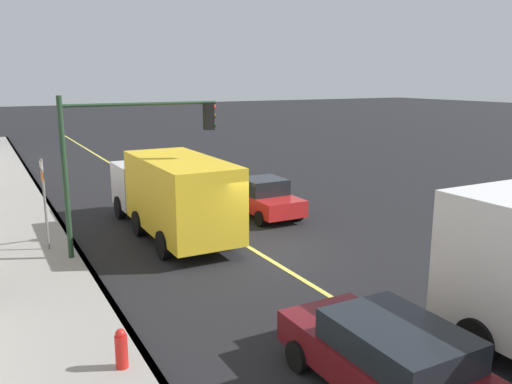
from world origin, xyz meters
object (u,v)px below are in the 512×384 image
object	(u,v)px
car_red	(263,197)
traffic_light_mast	(132,144)
car_maroon	(391,359)
street_sign_post	(44,199)
truck_yellow	(172,193)
fire_hydrant	(122,352)

from	to	relation	value
car_red	traffic_light_mast	xyz separation A→B (m)	(-2.05, 5.81, 2.77)
car_maroon	street_sign_post	bearing A→B (deg)	20.84
car_red	truck_yellow	size ratio (longest dim) A/B	0.51
fire_hydrant	car_red	bearing A→B (deg)	-41.88
car_red	car_maroon	distance (m)	12.68
car_maroon	car_red	bearing A→B (deg)	-18.98
car_maroon	truck_yellow	size ratio (longest dim) A/B	0.56
car_red	truck_yellow	distance (m)	4.29
truck_yellow	traffic_light_mast	bearing A→B (deg)	127.01
truck_yellow	fire_hydrant	world-z (taller)	truck_yellow
car_maroon	traffic_light_mast	size ratio (longest dim) A/B	0.89
car_red	fire_hydrant	bearing A→B (deg)	138.12
car_maroon	truck_yellow	distance (m)	11.23
car_red	traffic_light_mast	distance (m)	6.75
truck_yellow	traffic_light_mast	world-z (taller)	traffic_light_mast
car_red	truck_yellow	bearing A→B (deg)	100.80
car_red	traffic_light_mast	bearing A→B (deg)	109.39
car_maroon	street_sign_post	distance (m)	11.96
car_red	street_sign_post	xyz separation A→B (m)	(-0.86, 8.37, 1.04)
truck_yellow	fire_hydrant	size ratio (longest dim) A/B	8.49
traffic_light_mast	street_sign_post	bearing A→B (deg)	65.04
truck_yellow	street_sign_post	size ratio (longest dim) A/B	2.59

